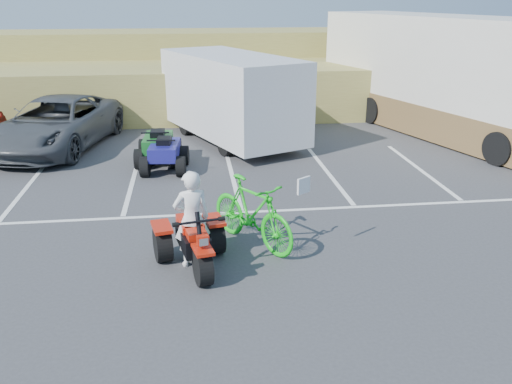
{
  "coord_description": "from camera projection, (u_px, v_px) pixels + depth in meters",
  "views": [
    {
      "loc": [
        -1.1,
        -9.11,
        4.77
      ],
      "look_at": [
        0.16,
        1.03,
        1.0
      ],
      "focal_mm": 38.0,
      "sensor_mm": 36.0,
      "label": 1
    }
  ],
  "objects": [
    {
      "name": "red_trike_atv",
      "position": [
        196.0,
        268.0,
        9.98
      ],
      "size": [
        1.67,
        2.01,
        1.16
      ],
      "primitive_type": null,
      "rotation": [
        0.0,
        0.0,
        0.21
      ],
      "color": "red",
      "rests_on": "ground"
    },
    {
      "name": "grass_embankment",
      "position": [
        213.0,
        72.0,
        24.18
      ],
      "size": [
        40.0,
        8.5,
        3.1
      ],
      "color": "olive",
      "rests_on": "ground"
    },
    {
      "name": "grey_pickup",
      "position": [
        56.0,
        124.0,
        17.41
      ],
      "size": [
        3.97,
        6.3,
        1.62
      ],
      "primitive_type": "imported",
      "rotation": [
        0.0,
        0.0,
        -0.23
      ],
      "color": "#414449",
      "rests_on": "ground"
    },
    {
      "name": "quad_atv_blue",
      "position": [
        166.0,
        170.0,
        15.47
      ],
      "size": [
        1.36,
        1.74,
        1.07
      ],
      "primitive_type": null,
      "rotation": [
        0.0,
        0.0,
        -0.09
      ],
      "color": "navy",
      "rests_on": "ground"
    },
    {
      "name": "green_dirt_bike",
      "position": [
        252.0,
        213.0,
        10.67
      ],
      "size": [
        1.85,
        2.28,
        1.39
      ],
      "primitive_type": "imported",
      "rotation": [
        0.0,
        0.0,
        0.6
      ],
      "color": "#14BF19",
      "rests_on": "ground"
    },
    {
      "name": "quad_atv_green",
      "position": [
        159.0,
        163.0,
        16.17
      ],
      "size": [
        1.34,
        1.75,
        1.1
      ],
      "primitive_type": null,
      "rotation": [
        0.0,
        0.0,
        -0.05
      ],
      "color": "#155E1F",
      "rests_on": "ground"
    },
    {
      "name": "rider",
      "position": [
        192.0,
        219.0,
        9.8
      ],
      "size": [
        0.74,
        0.57,
        1.84
      ],
      "primitive_type": "imported",
      "rotation": [
        0.0,
        0.0,
        3.35
      ],
      "color": "white",
      "rests_on": "ground"
    },
    {
      "name": "parking_stripes",
      "position": [
        268.0,
        187.0,
        14.15
      ],
      "size": [
        28.0,
        5.16,
        0.01
      ],
      "color": "white",
      "rests_on": "ground"
    },
    {
      "name": "ground",
      "position": [
        254.0,
        260.0,
        10.26
      ],
      "size": [
        100.0,
        100.0,
        0.0
      ],
      "primitive_type": "plane",
      "color": "#3A3A3D",
      "rests_on": "ground"
    },
    {
      "name": "rv_motorhome",
      "position": [
        443.0,
        84.0,
        19.18
      ],
      "size": [
        6.18,
        11.38,
        3.98
      ],
      "rotation": [
        0.0,
        0.0,
        0.32
      ],
      "color": "silver",
      "rests_on": "ground"
    },
    {
      "name": "cargo_trailer",
      "position": [
        231.0,
        95.0,
        18.08
      ],
      "size": [
        4.7,
        6.62,
        2.87
      ],
      "rotation": [
        0.0,
        0.0,
        0.41
      ],
      "color": "silver",
      "rests_on": "ground"
    }
  ]
}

